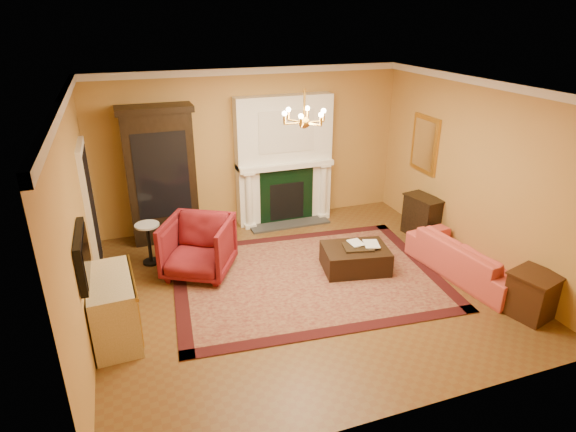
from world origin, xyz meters
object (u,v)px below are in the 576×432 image
commode (113,308)px  coral_sofa (469,252)px  china_cabinet (161,178)px  end_table (532,296)px  wingback_armchair (198,245)px  leather_ottoman (355,258)px  pedestal_table (149,241)px  console_table (422,217)px

commode → coral_sofa: commode is taller
commode → coral_sofa: (5.35, -0.21, -0.02)m
china_cabinet → end_table: china_cabinet is taller
china_cabinet → wingback_armchair: size_ratio=2.28×
commode → coral_sofa: 5.35m
china_cabinet → coral_sofa: china_cabinet is taller
commode → leather_ottoman: size_ratio=1.12×
commode → pedestal_table: bearing=70.1°
pedestal_table → end_table: pedestal_table is taller
pedestal_table → commode: (-0.59, -1.91, 0.02)m
console_table → coral_sofa: bearing=-105.7°
coral_sofa → leather_ottoman: 1.80m
commode → end_table: commode is taller
leather_ottoman → china_cabinet: bearing=150.9°
wingback_armchair → leather_ottoman: bearing=12.0°
pedestal_table → coral_sofa: 5.21m
coral_sofa → end_table: size_ratio=3.37×
wingback_armchair → leather_ottoman: size_ratio=1.00×
wingback_armchair → coral_sofa: 4.31m
wingback_armchair → console_table: (4.20, 0.04, -0.14)m
leather_ottoman → coral_sofa: bearing=-14.4°
commode → china_cabinet: bearing=68.6°
china_cabinet → leather_ottoman: (2.77, -2.30, -0.97)m
wingback_armchair → coral_sofa: wingback_armchair is taller
china_cabinet → wingback_armchair: china_cabinet is taller
pedestal_table → end_table: (4.86, -3.33, -0.11)m
commode → console_table: 5.67m
china_cabinet → wingback_armchair: bearing=-77.9°
china_cabinet → coral_sofa: bearing=-35.2°
china_cabinet → end_table: 6.25m
coral_sofa → end_table: (0.10, -1.21, -0.10)m
pedestal_table → leather_ottoman: (3.14, -1.36, -0.21)m
coral_sofa → console_table: 1.54m
china_cabinet → end_table: size_ratio=3.82×
pedestal_table → console_table: (4.92, -0.58, -0.04)m
china_cabinet → wingback_armchair: 1.73m
end_table → leather_ottoman: end_table is taller
wingback_armchair → pedestal_table: wingback_armchair is taller
end_table → leather_ottoman: size_ratio=0.60×
end_table → wingback_armchair: bearing=146.8°
coral_sofa → console_table: bearing=-13.0°
console_table → leather_ottoman: console_table is taller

